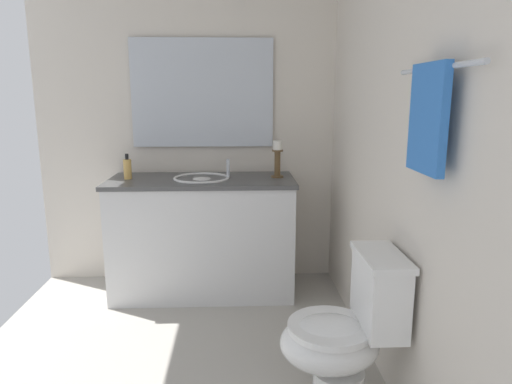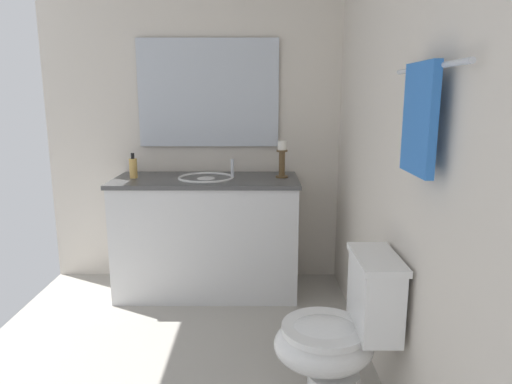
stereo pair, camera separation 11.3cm
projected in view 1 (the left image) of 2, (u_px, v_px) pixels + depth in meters
name	position (u px, v px, depth m)	size (l,w,h in m)	color
wall_back	(404.00, 142.00, 2.10)	(2.95, 0.04, 2.45)	silver
wall_left	(189.00, 124.00, 3.50)	(0.04, 2.27, 2.45)	silver
vanity_cabinet	(203.00, 236.00, 3.35)	(0.58, 1.33, 0.85)	silver
sink_basin	(202.00, 184.00, 3.27)	(0.40, 0.40, 0.24)	white
mirror	(202.00, 93.00, 3.41)	(0.02, 1.05, 0.79)	silver
candle_holder_tall	(277.00, 158.00, 3.29)	(0.09, 0.09, 0.26)	brown
soap_bottle	(127.00, 169.00, 3.24)	(0.06, 0.06, 0.18)	#E5B259
toilet	(344.00, 334.00, 2.10)	(0.39, 0.54, 0.75)	white
towel_bar	(437.00, 68.00, 1.61)	(0.02, 0.02, 0.67)	silver
towel_near_vanity	(428.00, 119.00, 1.65)	(0.28, 0.03, 0.39)	blue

